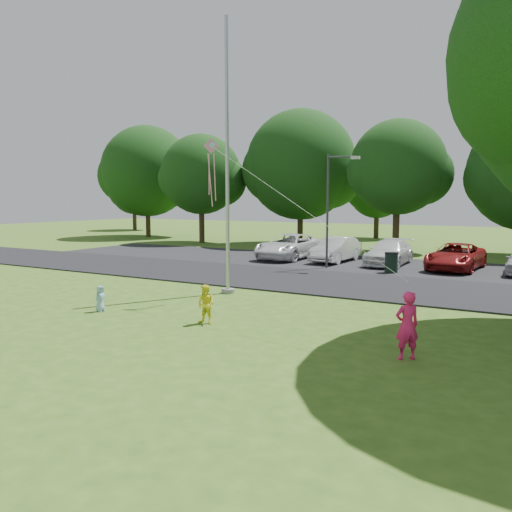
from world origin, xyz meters
The scene contains 13 objects.
ground centered at (0.00, 0.00, 0.00)m, with size 120.00×120.00×0.00m, color #385F19.
park_road centered at (0.00, 9.00, 0.03)m, with size 60.00×6.00×0.06m, color black.
parking_strip centered at (0.00, 15.50, 0.03)m, with size 42.00×7.00×0.06m, color black.
flagpole centered at (-3.50, 5.00, 4.17)m, with size 0.50×0.50×10.00m.
street_lamp centered at (-2.42, 13.03, 3.45)m, with size 1.61×0.37×5.74m.
trash_can centered at (0.64, 12.89, 0.51)m, with size 0.64×0.64×1.02m.
tree_row centered at (1.59, 24.23, 5.71)m, with size 64.35×11.94×10.88m.
horizon_trees centered at (4.06, 33.88, 4.30)m, with size 77.46×7.20×7.02m.
parked_cars centered at (-0.92, 15.57, 0.74)m, with size 14.21×5.30×1.45m.
woman centered at (4.13, 0.27, 0.76)m, with size 0.55×0.36×1.52m, color #F22066.
child_yellow centered at (-1.53, 0.73, 0.56)m, with size 0.54×0.42×1.12m, color yellow.
child_blue centered at (-5.34, 0.42, 0.41)m, with size 0.40×0.26×0.82m, color #8BBAD5.
kite centered at (-2.90, 3.39, 4.72)m, with size 7.57×3.50×3.84m.
Camera 1 is at (6.43, -10.65, 3.50)m, focal length 35.00 mm.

